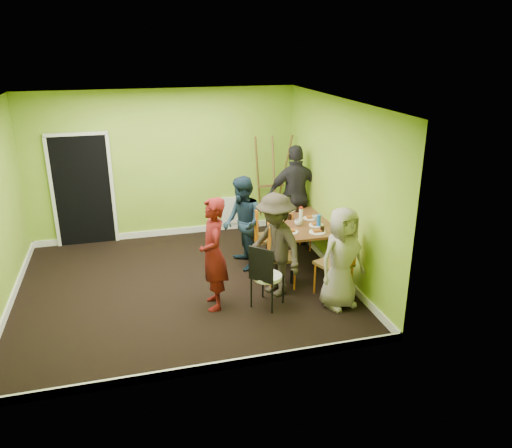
{
  "coord_description": "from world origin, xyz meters",
  "views": [
    {
      "loc": [
        -0.71,
        -7.02,
        3.63
      ],
      "look_at": [
        1.18,
        0.0,
        0.92
      ],
      "focal_mm": 35.0,
      "sensor_mm": 36.0,
      "label": 1
    }
  ],
  "objects_px": {
    "person_front_end": "(342,258)",
    "easel": "(272,184)",
    "orange_bottle": "(292,216)",
    "person_left_near": "(275,245)",
    "thermos": "(301,216)",
    "person_standing": "(213,254)",
    "person_left_far": "(242,223)",
    "dining_table": "(301,225)",
    "person_back_end": "(296,196)",
    "chair_left_far": "(260,233)",
    "chair_left_near": "(277,251)",
    "blue_bottle": "(319,221)",
    "chair_back_end": "(294,211)",
    "chair_bentwood": "(265,274)",
    "chair_front_end": "(339,259)"
  },
  "relations": [
    {
      "from": "chair_left_far",
      "to": "person_left_near",
      "type": "relative_size",
      "value": 0.67
    },
    {
      "from": "chair_front_end",
      "to": "person_left_near",
      "type": "xyz_separation_m",
      "value": [
        -0.85,
        0.36,
        0.17
      ]
    },
    {
      "from": "easel",
      "to": "chair_bentwood",
      "type": "bearing_deg",
      "value": -108.28
    },
    {
      "from": "thermos",
      "to": "orange_bottle",
      "type": "height_order",
      "value": "thermos"
    },
    {
      "from": "chair_left_far",
      "to": "chair_left_near",
      "type": "distance_m",
      "value": 0.77
    },
    {
      "from": "chair_back_end",
      "to": "blue_bottle",
      "type": "distance_m",
      "value": 1.01
    },
    {
      "from": "dining_table",
      "to": "blue_bottle",
      "type": "distance_m",
      "value": 0.37
    },
    {
      "from": "person_left_far",
      "to": "person_left_near",
      "type": "bearing_deg",
      "value": 11.23
    },
    {
      "from": "dining_table",
      "to": "chair_front_end",
      "type": "bearing_deg",
      "value": -84.69
    },
    {
      "from": "dining_table",
      "to": "person_back_end",
      "type": "relative_size",
      "value": 0.8
    },
    {
      "from": "chair_bentwood",
      "to": "orange_bottle",
      "type": "xyz_separation_m",
      "value": [
        0.9,
        1.51,
        0.26
      ]
    },
    {
      "from": "chair_left_far",
      "to": "orange_bottle",
      "type": "height_order",
      "value": "chair_left_far"
    },
    {
      "from": "dining_table",
      "to": "chair_left_far",
      "type": "bearing_deg",
      "value": 172.34
    },
    {
      "from": "person_left_near",
      "to": "dining_table",
      "type": "bearing_deg",
      "value": 117.58
    },
    {
      "from": "orange_bottle",
      "to": "person_standing",
      "type": "relative_size",
      "value": 0.05
    },
    {
      "from": "chair_front_end",
      "to": "chair_bentwood",
      "type": "distance_m",
      "value": 1.12
    },
    {
      "from": "chair_bentwood",
      "to": "orange_bottle",
      "type": "height_order",
      "value": "chair_bentwood"
    },
    {
      "from": "thermos",
      "to": "person_left_near",
      "type": "height_order",
      "value": "person_left_near"
    },
    {
      "from": "chair_back_end",
      "to": "chair_bentwood",
      "type": "xyz_separation_m",
      "value": [
        -1.11,
        -2.01,
        -0.17
      ]
    },
    {
      "from": "chair_left_near",
      "to": "blue_bottle",
      "type": "xyz_separation_m",
      "value": [
        0.84,
        0.4,
        0.27
      ]
    },
    {
      "from": "person_back_end",
      "to": "person_front_end",
      "type": "height_order",
      "value": "person_back_end"
    },
    {
      "from": "chair_left_far",
      "to": "chair_bentwood",
      "type": "height_order",
      "value": "chair_left_far"
    },
    {
      "from": "blue_bottle",
      "to": "chair_left_far",
      "type": "bearing_deg",
      "value": 157.25
    },
    {
      "from": "orange_bottle",
      "to": "person_left_far",
      "type": "relative_size",
      "value": 0.06
    },
    {
      "from": "chair_bentwood",
      "to": "thermos",
      "type": "xyz_separation_m",
      "value": [
        0.98,
        1.28,
        0.34
      ]
    },
    {
      "from": "easel",
      "to": "person_left_near",
      "type": "xyz_separation_m",
      "value": [
        -0.72,
        -2.61,
        -0.17
      ]
    },
    {
      "from": "thermos",
      "to": "orange_bottle",
      "type": "bearing_deg",
      "value": 108.89
    },
    {
      "from": "chair_left_near",
      "to": "person_left_near",
      "type": "xyz_separation_m",
      "value": [
        -0.09,
        -0.24,
        0.21
      ]
    },
    {
      "from": "chair_left_far",
      "to": "person_standing",
      "type": "distance_m",
      "value": 1.55
    },
    {
      "from": "easel",
      "to": "person_left_near",
      "type": "height_order",
      "value": "easel"
    },
    {
      "from": "orange_bottle",
      "to": "person_left_near",
      "type": "bearing_deg",
      "value": -119.34
    },
    {
      "from": "chair_back_end",
      "to": "chair_front_end",
      "type": "bearing_deg",
      "value": 77.19
    },
    {
      "from": "chair_back_end",
      "to": "person_front_end",
      "type": "height_order",
      "value": "person_front_end"
    },
    {
      "from": "dining_table",
      "to": "chair_bentwood",
      "type": "xyz_separation_m",
      "value": [
        -1.0,
        -1.3,
        -0.16
      ]
    },
    {
      "from": "orange_bottle",
      "to": "person_left_far",
      "type": "xyz_separation_m",
      "value": [
        -0.89,
        -0.11,
        -0.01
      ]
    },
    {
      "from": "dining_table",
      "to": "chair_bentwood",
      "type": "relative_size",
      "value": 1.56
    },
    {
      "from": "thermos",
      "to": "person_back_end",
      "type": "relative_size",
      "value": 0.13
    },
    {
      "from": "chair_bentwood",
      "to": "person_back_end",
      "type": "height_order",
      "value": "person_back_end"
    },
    {
      "from": "chair_left_near",
      "to": "blue_bottle",
      "type": "height_order",
      "value": "chair_left_near"
    },
    {
      "from": "easel",
      "to": "person_front_end",
      "type": "relative_size",
      "value": 1.3
    },
    {
      "from": "chair_left_far",
      "to": "chair_front_end",
      "type": "height_order",
      "value": "chair_front_end"
    },
    {
      "from": "person_standing",
      "to": "person_left_far",
      "type": "relative_size",
      "value": 1.05
    },
    {
      "from": "person_front_end",
      "to": "chair_left_far",
      "type": "bearing_deg",
      "value": 98.79
    },
    {
      "from": "chair_front_end",
      "to": "person_left_near",
      "type": "relative_size",
      "value": 0.69
    },
    {
      "from": "orange_bottle",
      "to": "chair_bentwood",
      "type": "bearing_deg",
      "value": -120.78
    },
    {
      "from": "thermos",
      "to": "person_standing",
      "type": "height_order",
      "value": "person_standing"
    },
    {
      "from": "chair_front_end",
      "to": "thermos",
      "type": "height_order",
      "value": "chair_front_end"
    },
    {
      "from": "person_front_end",
      "to": "easel",
      "type": "bearing_deg",
      "value": 75.2
    },
    {
      "from": "chair_left_near",
      "to": "blue_bottle",
      "type": "bearing_deg",
      "value": 127.59
    },
    {
      "from": "chair_left_near",
      "to": "person_front_end",
      "type": "distance_m",
      "value": 1.1
    }
  ]
}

